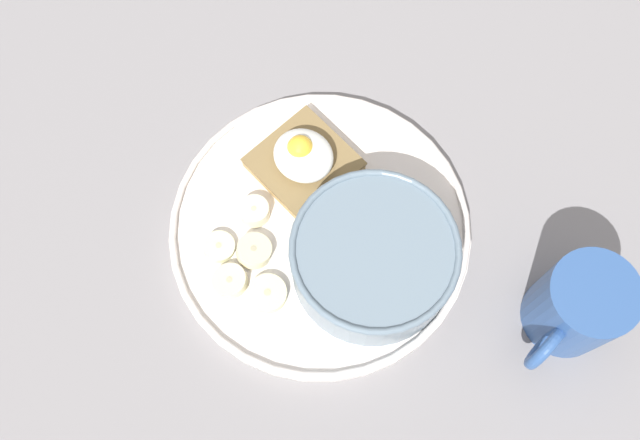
# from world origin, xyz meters

# --- Properties ---
(ground_plane) EXTENTS (1.20, 1.20, 0.02)m
(ground_plane) POSITION_xyz_m (0.00, 0.00, 0.01)
(ground_plane) COLOR gray
(ground_plane) RESTS_ON ground
(plate) EXTENTS (0.27, 0.27, 0.02)m
(plate) POSITION_xyz_m (0.00, 0.00, 0.03)
(plate) COLOR silver
(plate) RESTS_ON ground_plane
(oatmeal_bowl) EXTENTS (0.14, 0.14, 0.06)m
(oatmeal_bowl) POSITION_xyz_m (0.06, 0.00, 0.06)
(oatmeal_bowl) COLOR slate
(oatmeal_bowl) RESTS_ON plate
(toast_slice) EXTENTS (0.09, 0.09, 0.01)m
(toast_slice) POSITION_xyz_m (-0.05, 0.04, 0.04)
(toast_slice) COLOR olive
(toast_slice) RESTS_ON plate
(poached_egg) EXTENTS (0.06, 0.05, 0.03)m
(poached_egg) POSITION_xyz_m (-0.05, 0.04, 0.06)
(poached_egg) COLOR white
(poached_egg) RESTS_ON toast_slice
(banana_slice_front) EXTENTS (0.03, 0.04, 0.02)m
(banana_slice_front) POSITION_xyz_m (-0.03, -0.06, 0.04)
(banana_slice_front) COLOR beige
(banana_slice_front) RESTS_ON plate
(banana_slice_left) EXTENTS (0.04, 0.04, 0.01)m
(banana_slice_left) POSITION_xyz_m (-0.03, -0.09, 0.04)
(banana_slice_left) COLOR beige
(banana_slice_left) RESTS_ON plate
(banana_slice_back) EXTENTS (0.05, 0.05, 0.01)m
(banana_slice_back) POSITION_xyz_m (0.01, -0.08, 0.03)
(banana_slice_back) COLOR beige
(banana_slice_back) RESTS_ON plate
(banana_slice_right) EXTENTS (0.04, 0.04, 0.01)m
(banana_slice_right) POSITION_xyz_m (-0.05, -0.03, 0.04)
(banana_slice_right) COLOR #FAEBBD
(banana_slice_right) RESTS_ON plate
(banana_slice_inner) EXTENTS (0.04, 0.04, 0.01)m
(banana_slice_inner) POSITION_xyz_m (-0.06, -0.07, 0.03)
(banana_slice_inner) COLOR beige
(banana_slice_inner) RESTS_ON plate
(coffee_mug) EXTENTS (0.07, 0.11, 0.09)m
(coffee_mug) POSITION_xyz_m (0.21, 0.07, 0.06)
(coffee_mug) COLOR #2F528E
(coffee_mug) RESTS_ON ground_plane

